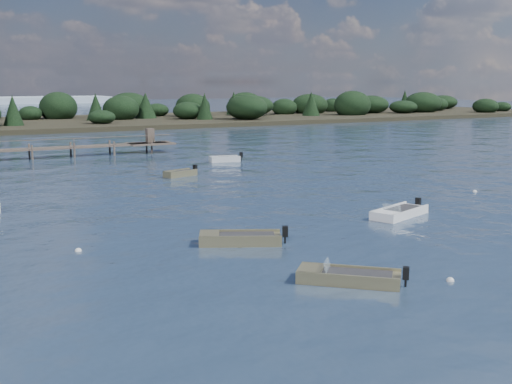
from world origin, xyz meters
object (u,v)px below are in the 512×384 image
dinghy_near_olive (348,279)px  dinghy_mid_grey (240,241)px  tender_far_grey_b (225,160)px  dinghy_mid_white_a (399,214)px  tender_far_white (180,175)px

dinghy_near_olive → dinghy_mid_grey: bearing=97.0°
dinghy_mid_grey → tender_far_grey_b: tender_far_grey_b is taller
dinghy_mid_white_a → tender_far_grey_b: size_ratio=1.35×
dinghy_near_olive → tender_far_white: size_ratio=1.22×
tender_far_grey_b → dinghy_near_olive: tender_far_grey_b is taller
dinghy_mid_grey → tender_far_grey_b: 32.91m
dinghy_mid_grey → dinghy_near_olive: dinghy_mid_grey is taller
dinghy_mid_grey → dinghy_near_olive: 7.61m
dinghy_near_olive → tender_far_white: (5.14, 30.22, 0.02)m
tender_far_grey_b → tender_far_white: tender_far_grey_b is taller
tender_far_white → dinghy_mid_white_a: bearing=-76.4°
dinghy_mid_white_a → dinghy_mid_grey: (-11.25, -1.24, 0.01)m
tender_far_grey_b → dinghy_mid_white_a: bearing=-95.0°
dinghy_mid_white_a → dinghy_near_olive: 13.57m
tender_far_grey_b → dinghy_near_olive: 39.59m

